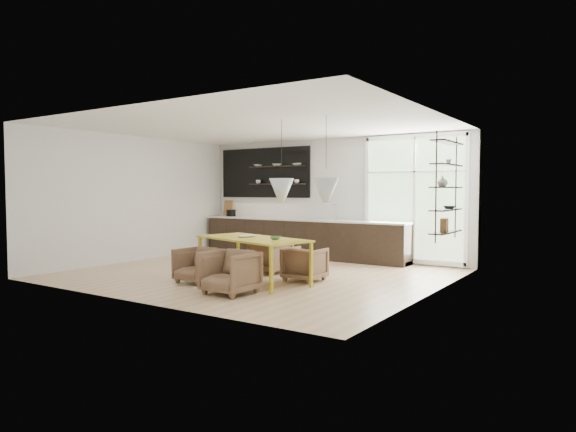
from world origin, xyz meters
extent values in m
cube|color=#DDB487|center=(0.00, 0.00, -0.01)|extent=(7.00, 6.00, 0.01)
cube|color=silver|center=(0.00, 3.00, 1.45)|extent=(7.00, 0.02, 2.90)
cube|color=silver|center=(-3.50, 0.00, 1.45)|extent=(0.02, 6.00, 2.90)
cube|color=silver|center=(3.50, 0.00, 1.45)|extent=(0.02, 6.00, 2.90)
cube|color=white|center=(0.00, 0.00, 2.90)|extent=(7.00, 6.00, 0.01)
cube|color=#B2D1A5|center=(2.15, 2.97, 1.45)|extent=(2.20, 0.02, 2.70)
cube|color=white|center=(2.15, 2.94, 1.45)|extent=(2.30, 0.08, 2.80)
cone|color=silver|center=(0.95, -0.50, 1.65)|extent=(0.44, 0.44, 0.42)
cone|color=silver|center=(1.85, -0.50, 1.65)|extent=(0.44, 0.44, 0.42)
cylinder|color=black|center=(0.95, -0.50, 2.46)|extent=(0.01, 0.01, 0.89)
cylinder|color=black|center=(1.85, -0.50, 2.46)|extent=(0.01, 0.01, 0.89)
cube|color=black|center=(-0.60, 2.67, 0.45)|extent=(5.50, 0.65, 0.90)
cube|color=beige|center=(-0.60, 2.67, 0.92)|extent=(5.54, 0.69, 0.04)
cube|color=silver|center=(-0.60, 2.98, 1.20)|extent=(5.50, 0.02, 0.55)
cube|color=black|center=(-1.95, 2.96, 2.10)|extent=(2.80, 0.06, 1.30)
cube|color=black|center=(-1.45, 2.82, 2.25)|extent=(1.60, 0.28, 0.03)
cube|color=black|center=(-1.45, 2.82, 1.80)|extent=(1.60, 0.28, 0.03)
cube|color=olive|center=(-3.15, 2.90, 1.15)|extent=(0.30, 0.10, 0.42)
cylinder|color=silver|center=(0.30, 2.77, 1.12)|extent=(0.02, 0.02, 0.40)
imported|color=white|center=(-2.05, 2.82, 2.29)|extent=(0.22, 0.22, 0.05)
imported|color=white|center=(-1.45, 2.82, 2.29)|extent=(0.22, 0.22, 0.05)
imported|color=white|center=(-0.85, 2.82, 2.29)|extent=(0.22, 0.22, 0.05)
imported|color=white|center=(-2.05, 2.82, 1.86)|extent=(0.12, 0.12, 0.10)
imported|color=white|center=(-1.45, 2.82, 1.86)|extent=(0.12, 0.12, 0.10)
imported|color=white|center=(-0.85, 2.82, 1.86)|extent=(0.12, 0.12, 0.10)
cylinder|color=black|center=(-2.81, 2.61, 1.02)|extent=(0.26, 0.26, 0.16)
cube|color=black|center=(3.36, 0.60, 1.70)|extent=(0.02, 0.02, 1.90)
cube|color=black|center=(3.36, 1.80, 1.70)|extent=(0.02, 0.02, 1.90)
cube|color=black|center=(3.36, 1.20, 0.90)|extent=(0.26, 1.20, 0.02)
cube|color=black|center=(3.36, 1.20, 1.30)|extent=(0.26, 1.20, 0.02)
cube|color=black|center=(3.36, 1.20, 1.70)|extent=(0.26, 1.20, 0.02)
cube|color=black|center=(3.36, 1.20, 2.10)|extent=(0.26, 1.20, 0.03)
cube|color=black|center=(3.36, 1.20, 2.50)|extent=(0.26, 1.20, 0.03)
imported|color=white|center=(3.36, 0.95, 1.81)|extent=(0.18, 0.18, 0.19)
imported|color=#333338|center=(3.36, 1.40, 1.34)|extent=(0.22, 0.22, 0.05)
imported|color=white|center=(3.36, 1.30, 2.16)|extent=(0.10, 0.10, 0.09)
cube|color=olive|center=(3.36, 1.10, 1.03)|extent=(0.10, 0.18, 0.24)
cube|color=gold|center=(0.48, -0.74, 0.78)|extent=(2.37, 1.51, 0.03)
cube|color=gold|center=(-0.64, -0.90, 0.38)|extent=(0.06, 0.06, 0.77)
cube|color=gold|center=(-0.41, -0.04, 0.38)|extent=(0.06, 0.06, 0.77)
cube|color=gold|center=(1.38, -1.43, 0.38)|extent=(0.06, 0.06, 0.77)
cube|color=gold|center=(1.61, -0.57, 0.38)|extent=(0.06, 0.06, 0.77)
imported|color=brown|center=(0.14, 0.31, 0.32)|extent=(0.73, 0.75, 0.63)
imported|color=brown|center=(1.20, -0.11, 0.31)|extent=(0.66, 0.68, 0.61)
imported|color=brown|center=(-0.30, -1.32, 0.31)|extent=(0.72, 0.74, 0.63)
imported|color=brown|center=(0.83, -1.77, 0.35)|extent=(0.77, 0.79, 0.69)
cylinder|color=black|center=(-0.83, -0.28, 0.45)|extent=(0.34, 0.34, 0.02)
cylinder|color=black|center=(-0.83, -0.28, 0.13)|extent=(0.36, 0.36, 0.02)
cylinder|color=black|center=(-0.68, -0.34, 0.23)|extent=(0.02, 0.02, 0.45)
cylinder|color=black|center=(-0.77, -0.13, 0.23)|extent=(0.02, 0.02, 0.45)
cylinder|color=black|center=(-0.98, -0.23, 0.23)|extent=(0.02, 0.02, 0.45)
cylinder|color=black|center=(-0.88, -0.43, 0.23)|extent=(0.02, 0.02, 0.45)
imported|color=white|center=(0.20, -0.60, 0.81)|extent=(0.35, 0.37, 0.03)
imported|color=#4D7853|center=(1.01, -0.79, 0.83)|extent=(0.19, 0.19, 0.06)
camera|label=1|loc=(6.06, -8.01, 1.67)|focal=32.00mm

